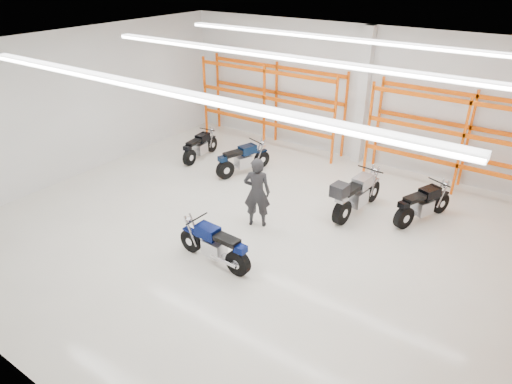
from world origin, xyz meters
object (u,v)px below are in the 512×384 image
Objects in this scene: motorcycle_main at (216,246)px; motorcycle_back_a at (199,147)px; motorcycle_back_b at (241,160)px; motorcycle_back_d at (421,205)px; motorcycle_back_c at (354,196)px; standing_man at (257,192)px; structural_column at (363,97)px.

motorcycle_main reaches higher than motorcycle_back_a.
motorcycle_back_d reaches higher than motorcycle_back_b.
motorcycle_back_c is at bearing -155.99° from motorcycle_back_d.
standing_man reaches higher than motorcycle_back_c.
motorcycle_back_c is at bearing 67.31° from motorcycle_main.
motorcycle_main is 1.09× the size of standing_man.
motorcycle_back_c is 2.72m from standing_man.
standing_man is at bearing -30.50° from motorcycle_back_a.
standing_man is (-1.88, -1.93, 0.36)m from motorcycle_back_c.
structural_column is at bearing 50.08° from motorcycle_back_b.
structural_column reaches higher than motorcycle_back_b.
motorcycle_back_c is at bearing -67.50° from structural_column.
motorcycle_main is 2.05m from standing_man.
motorcycle_back_a is 5.78m from structural_column.
motorcycle_back_a is 4.87m from standing_man.
motorcycle_back_c reaches higher than motorcycle_back_a.
motorcycle_back_a is 0.43× the size of structural_column.
motorcycle_back_d is 4.55m from structural_column.
motorcycle_back_b is at bearing 174.44° from motorcycle_back_c.
motorcycle_back_d reaches higher than motorcycle_back_a.
motorcycle_back_d is at bearing -168.87° from standing_man.
motorcycle_back_c is at bearing -160.29° from standing_man.
motorcycle_back_a is at bearing 134.89° from motorcycle_main.
motorcycle_back_b is at bearing -129.92° from structural_column.
motorcycle_back_d reaches higher than motorcycle_main.
motorcycle_back_b is 5.73m from motorcycle_back_d.
motorcycle_back_a is 0.97× the size of motorcycle_back_d.
motorcycle_back_b is 1.02× the size of motorcycle_back_d.
motorcycle_back_c is 0.54× the size of structural_column.
standing_man is at bearing -142.74° from motorcycle_back_d.
motorcycle_back_b is at bearing 120.04° from motorcycle_main.
motorcycle_back_d is at bearing 55.01° from motorcycle_main.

